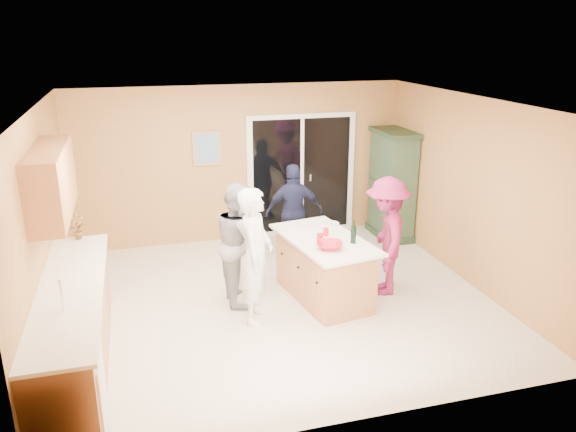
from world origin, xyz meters
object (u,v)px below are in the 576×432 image
object	(u,v)px
kitchen_island	(324,270)
woman_white	(256,256)
woman_navy	(294,212)
green_hutch	(392,186)
woman_magenta	(386,236)
woman_grey	(240,243)

from	to	relation	value
kitchen_island	woman_white	size ratio (longest dim) A/B	1.03
kitchen_island	woman_white	bearing A→B (deg)	-170.66
kitchen_island	woman_navy	world-z (taller)	woman_navy
woman_white	woman_navy	bearing A→B (deg)	-5.80
green_hutch	woman_navy	xyz separation A→B (m)	(-1.88, -0.50, -0.15)
woman_navy	kitchen_island	bearing A→B (deg)	95.13
kitchen_island	woman_magenta	distance (m)	0.95
woman_navy	woman_magenta	xyz separation A→B (m)	(0.86, -1.48, 0.05)
woman_grey	woman_navy	world-z (taller)	woman_grey
woman_navy	woman_magenta	bearing A→B (deg)	125.28
green_hutch	woman_white	world-z (taller)	green_hutch
green_hutch	woman_magenta	distance (m)	2.24
woman_white	woman_magenta	bearing A→B (deg)	-57.46
green_hutch	woman_magenta	size ratio (longest dim) A/B	1.15
green_hutch	woman_grey	distance (m)	3.41
kitchen_island	woman_navy	xyz separation A→B (m)	(0.00, 1.44, 0.36)
green_hutch	woman_grey	xyz separation A→B (m)	(-2.96, -1.69, -0.10)
green_hutch	woman_magenta	world-z (taller)	green_hutch
kitchen_island	woman_magenta	bearing A→B (deg)	-12.30
woman_navy	woman_grey	bearing A→B (deg)	52.99
woman_white	woman_navy	size ratio (longest dim) A/B	1.12
woman_grey	woman_navy	distance (m)	1.60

